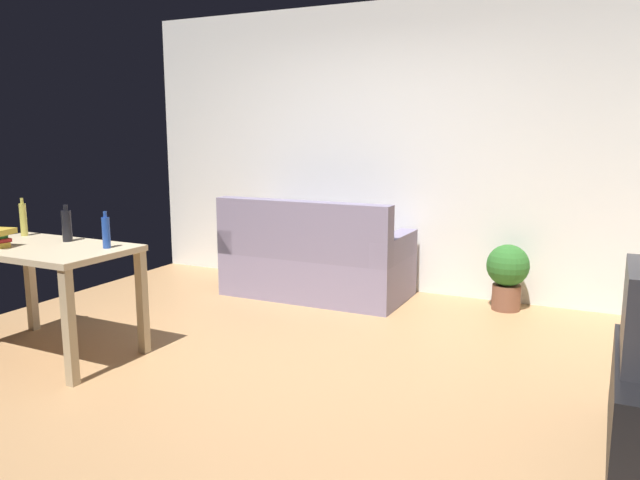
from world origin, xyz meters
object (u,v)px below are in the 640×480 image
potted_plant (508,272)px  bottle_dark (67,225)px  bottle_squat (23,219)px  couch (315,264)px  bottle_blue (106,232)px  desk (44,262)px

potted_plant → bottle_dark: bearing=-139.5°
bottle_squat → couch: bearing=53.1°
potted_plant → bottle_squat: (-3.12, -2.23, 0.55)m
couch → bottle_blue: bottle_blue is taller
desk → bottle_blue: 0.51m
couch → bottle_blue: size_ratio=6.82×
couch → bottle_dark: bearing=63.7°
bottle_squat → bottle_blue: size_ratio=1.14×
potted_plant → couch: bearing=-169.5°
bottle_blue → couch: bearing=75.2°
couch → bottle_dark: size_ratio=6.46×
potted_plant → bottle_squat: bottle_squat is taller
bottle_squat → bottle_dark: (0.47, -0.03, -0.01)m
couch → desk: bearing=65.5°
bottle_dark → bottle_blue: size_ratio=1.06×
potted_plant → bottle_dark: size_ratio=2.21×
desk → bottle_dark: (0.01, 0.20, 0.22)m
couch → bottle_dark: 2.25m
potted_plant → bottle_squat: bearing=-144.5°
bottle_squat → bottle_dark: 0.47m
bottle_blue → bottle_dark: bearing=170.8°
desk → bottle_blue: size_ratio=4.96×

